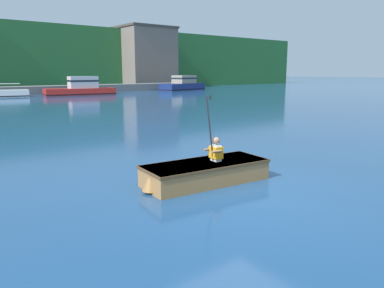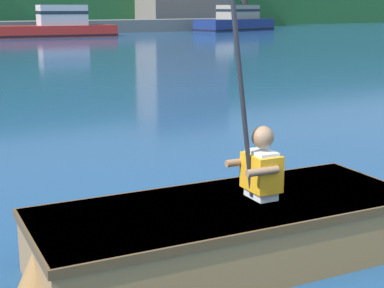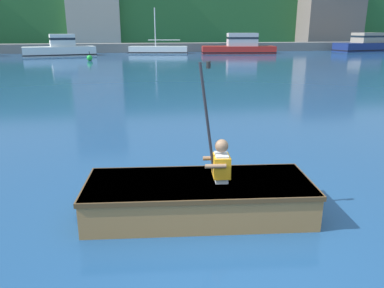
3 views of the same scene
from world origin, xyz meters
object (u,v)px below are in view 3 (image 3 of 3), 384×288
Objects in this scene: moored_boat_dock_center_far at (240,46)px; moored_boat_dock_west_end at (60,49)px; moored_boat_dock_west_inner at (365,44)px; person_paddler at (220,161)px; rowboat_foreground at (195,196)px; channel_buoy at (90,58)px; moored_boat_dock_east_inner at (159,50)px.

moored_boat_dock_west_end is at bearing -176.81° from moored_boat_dock_center_far.
person_paddler reaches higher than moored_boat_dock_west_inner.
moored_boat_dock_center_far reaches higher than moored_boat_dock_west_end.
moored_boat_dock_west_end reaches higher than rowboat_foreground.
person_paddler is (-10.21, -32.92, 0.03)m from moored_boat_dock_center_far.
moored_boat_dock_center_far is 2.44× the size of rowboat_foreground.
moored_boat_dock_west_end is 6.76m from channel_buoy.
rowboat_foreground is 4.29× the size of channel_buoy.
rowboat_foreground is at bearing -82.26° from channel_buoy.
person_paddler is (6.88, -31.97, 0.08)m from moored_boat_dock_west_end.
channel_buoy is (-6.02, -8.23, -0.11)m from moored_boat_dock_east_inner.
moored_boat_dock_center_far is at bearing 72.76° from person_paddler.
moored_boat_dock_east_inner is at bearing 85.81° from rowboat_foreground.
moored_boat_dock_east_inner is 1.95× the size of rowboat_foreground.
person_paddler reaches higher than moored_boat_dock_center_far.
moored_boat_dock_east_inner is 3.98× the size of person_paddler.
moored_boat_dock_center_far is at bearing -8.89° from moored_boat_dock_east_inner.
moored_boat_dock_center_far is (-14.66, -1.23, -0.04)m from moored_boat_dock_west_inner.
moored_boat_dock_west_end is 4.35× the size of person_paddler.
person_paddler is at bearing -126.07° from moored_boat_dock_west_inner.
person_paddler is (0.32, -0.03, 0.47)m from rowboat_foreground.
rowboat_foreground is 0.57m from person_paddler.
channel_buoy is at bearing 98.42° from person_paddler.
moored_boat_dock_west_inner is at bearing -0.08° from moored_boat_dock_east_inner.
rowboat_foreground is at bearing -107.76° from moored_boat_dock_center_far.
channel_buoy is at bearing -164.06° from moored_boat_dock_west_inner.
moored_boat_dock_west_end is at bearing -166.30° from moored_boat_dock_east_inner.
rowboat_foreground is 2.04× the size of person_paddler.
moored_boat_dock_west_inner is 29.86m from channel_buoy.
channel_buoy is at bearing 97.74° from rowboat_foreground.
moored_boat_dock_west_inner is 4.80× the size of person_paddler.
moored_boat_dock_east_inner is at bearing 86.35° from person_paddler.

